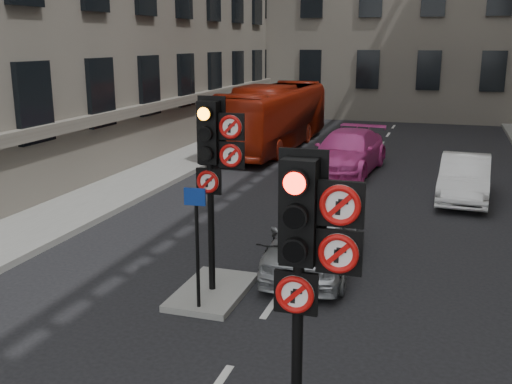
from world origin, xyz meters
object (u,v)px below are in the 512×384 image
Objects in this scene: bus_red at (273,117)px; info_sign at (197,231)px; car_silver at (315,235)px; motorcycle at (271,259)px; car_white at (464,178)px; motorcyclist at (320,231)px; signal_near at (307,247)px; car_pink at (347,152)px; signal_far at (214,153)px.

bus_red is 4.66× the size of info_sign.
motorcycle is at bearing -125.83° from car_silver.
motorcyclist reaches higher than car_white.
signal_near is 4.27m from info_sign.
motorcyclist reaches higher than car_pink.
car_silver is at bearing -73.36° from motorcyclist.
motorcycle is (4.15, -14.47, -0.94)m from bus_red.
signal_near is at bearing -72.23° from motorcycle.
car_white is at bearing -38.73° from bus_red.
motorcyclist reaches higher than motorcycle.
car_white is 1.87× the size of info_sign.
car_white is 8.61m from motorcycle.
info_sign reaches higher than car_pink.
car_white is at bearing 81.49° from signal_near.
signal_near reaches higher than car_white.
signal_far is 10.06m from car_white.
signal_near is 5.74m from motorcycle.
info_sign is (-1.45, -2.82, 0.80)m from car_silver.
signal_near is at bearing -77.21° from car_pink.
motorcyclist is at bearing -68.43° from bus_red.
info_sign is (-0.02, -0.81, -1.20)m from signal_far.
car_white is (3.08, 6.75, -0.04)m from car_silver.
car_silver is 0.31m from motorcyclist.
signal_near is 2.09× the size of motorcyclist.
car_pink is at bearing 93.09° from car_silver.
bus_red reaches higher than car_silver.
signal_near reaches higher than info_sign.
car_silver reaches higher than car_white.
bus_red reaches higher than info_sign.
car_white is (1.91, 12.76, -1.92)m from signal_near.
signal_near reaches higher than motorcyclist.
bus_red is at bearing 139.92° from car_pink.
car_pink is 0.51× the size of bus_red.
bus_red reaches higher than motorcyclist.
car_white is 10.62m from info_sign.
car_white is 4.80m from car_pink.
info_sign is (3.37, -16.29, 0.11)m from bus_red.
info_sign is at bearing 129.42° from signal_near.
bus_red reaches higher than motorcycle.
car_pink is 10.49m from motorcycle.
car_silver is 0.41× the size of bus_red.
motorcyclist is 0.80× the size of info_sign.
car_pink is at bearing 83.39° from info_sign.
motorcycle is at bearing -113.15° from car_white.
car_silver is 3.27m from info_sign.
signal_far reaches higher than motorcyclist.
signal_far reaches higher than info_sign.
motorcycle is 1.19m from motorcyclist.
car_white is at bearing 61.84° from motorcycle.
motorcycle is (-1.84, 5.01, -2.13)m from signal_near.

